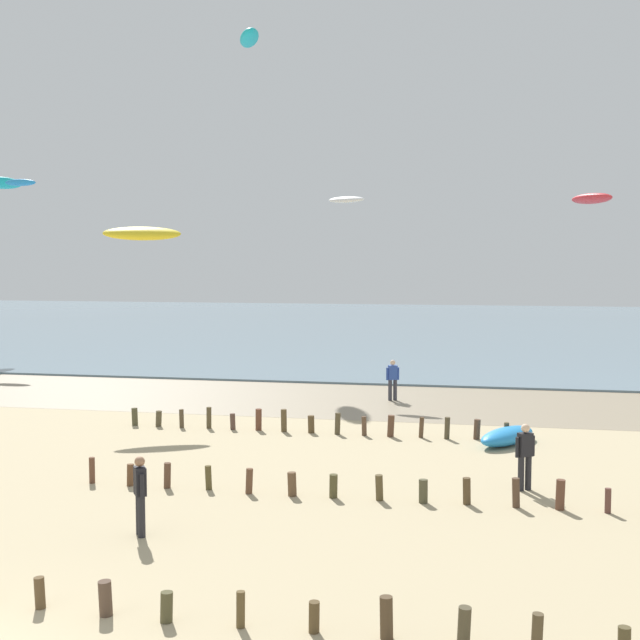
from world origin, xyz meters
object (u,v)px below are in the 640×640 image
object	(u,v)px
kite_aloft_1	(1,183)
kite_aloft_7	(249,38)
kite_aloft_3	(592,199)
kite_aloft_4	(346,200)
person_nearest_camera	(393,379)
grounded_kite	(507,436)
kite_aloft_2	(142,234)
person_by_waterline	(525,455)
person_mid_beach	(140,493)
kite_aloft_0	(20,183)

from	to	relation	value
kite_aloft_1	kite_aloft_7	xyz separation A→B (m)	(16.36, -0.06, 8.08)
kite_aloft_3	kite_aloft_4	bearing A→B (deg)	97.74
person_nearest_camera	grounded_kite	world-z (taller)	person_nearest_camera
person_nearest_camera	kite_aloft_1	distance (m)	31.03
kite_aloft_2	kite_aloft_3	bearing A→B (deg)	17.55
kite_aloft_2	kite_aloft_7	size ratio (longest dim) A/B	0.83
person_by_waterline	kite_aloft_1	world-z (taller)	kite_aloft_1
kite_aloft_3	kite_aloft_7	distance (m)	21.71
kite_aloft_1	kite_aloft_3	size ratio (longest dim) A/B	1.04
person_by_waterline	kite_aloft_2	distance (m)	17.51
person_nearest_camera	person_mid_beach	bearing A→B (deg)	-100.93
grounded_kite	kite_aloft_1	bearing A→B (deg)	88.37
person_by_waterline	kite_aloft_0	size ratio (longest dim) A/B	0.84
kite_aloft_4	kite_aloft_0	bearing A→B (deg)	178.74
kite_aloft_7	person_by_waterline	bearing A→B (deg)	-166.08
person_by_waterline	kite_aloft_4	xyz separation A→B (m)	(-7.42, 17.00, 7.79)
person_by_waterline	kite_aloft_7	bearing A→B (deg)	119.48
kite_aloft_0	kite_aloft_2	distance (m)	19.96
person_by_waterline	kite_aloft_7	xyz separation A→B (m)	(-14.66, 25.93, 17.93)
kite_aloft_0	kite_aloft_1	bearing A→B (deg)	-39.85
kite_aloft_2	kite_aloft_4	xyz separation A→B (m)	(6.59, 8.38, 1.81)
kite_aloft_0	kite_aloft_7	bearing A→B (deg)	-161.83
person_mid_beach	person_nearest_camera	bearing A→B (deg)	79.07
kite_aloft_0	person_nearest_camera	bearing A→B (deg)	160.88
person_by_waterline	kite_aloft_3	world-z (taller)	kite_aloft_3
person_by_waterline	kite_aloft_2	size ratio (longest dim) A/B	0.57
person_by_waterline	kite_aloft_7	size ratio (longest dim) A/B	0.48
person_mid_beach	person_by_waterline	bearing A→B (deg)	32.07
person_nearest_camera	person_mid_beach	distance (m)	18.21
grounded_kite	kite_aloft_0	world-z (taller)	kite_aloft_0
person_mid_beach	kite_aloft_7	world-z (taller)	kite_aloft_7
kite_aloft_2	kite_aloft_7	bearing A→B (deg)	65.49
person_mid_beach	person_by_waterline	distance (m)	9.66
person_nearest_camera	grounded_kite	size ratio (longest dim) A/B	0.63
person_mid_beach	grounded_kite	size ratio (longest dim) A/B	0.63
kite_aloft_3	kite_aloft_4	size ratio (longest dim) A/B	1.79
grounded_kite	kite_aloft_4	xyz separation A→B (m)	(-7.15, 11.75, 8.43)
kite_aloft_0	kite_aloft_7	distance (m)	15.84
person_nearest_camera	kite_aloft_0	distance (m)	26.77
person_nearest_camera	kite_aloft_0	world-z (taller)	kite_aloft_0
person_by_waterline	person_mid_beach	bearing A→B (deg)	-147.93
person_mid_beach	kite_aloft_1	distance (m)	39.83
grounded_kite	kite_aloft_1	xyz separation A→B (m)	(-30.75, 20.74, 10.49)
person_by_waterline	kite_aloft_0	bearing A→B (deg)	140.60
person_mid_beach	kite_aloft_0	distance (m)	35.31
person_by_waterline	person_nearest_camera	bearing A→B (deg)	110.38
kite_aloft_2	kite_aloft_3	size ratio (longest dim) A/B	0.91
grounded_kite	kite_aloft_7	xyz separation A→B (m)	(-14.39, 20.68, 18.58)
grounded_kite	person_by_waterline	bearing A→B (deg)	-144.67
kite_aloft_0	grounded_kite	bearing A→B (deg)	151.87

